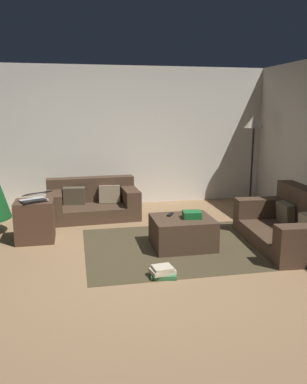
% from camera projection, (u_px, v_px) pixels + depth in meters
% --- Properties ---
extents(ground_plane, '(6.40, 6.40, 0.00)m').
position_uv_depth(ground_plane, '(133.00, 265.00, 4.67)').
color(ground_plane, '#93704C').
extents(rear_partition, '(6.40, 0.12, 2.60)m').
position_uv_depth(rear_partition, '(108.00, 137.00, 7.40)').
color(rear_partition, silver).
rests_on(rear_partition, ground_plane).
extents(couch_left, '(1.55, 0.93, 0.65)m').
position_uv_depth(couch_left, '(92.00, 202.00, 6.68)').
color(couch_left, '#473323').
rests_on(couch_left, ground_plane).
extents(couch_right, '(1.04, 1.72, 0.74)m').
position_uv_depth(couch_right, '(294.00, 225.00, 5.31)').
color(couch_right, '#473323').
rests_on(couch_right, ground_plane).
extents(ottoman, '(0.80, 0.69, 0.40)m').
position_uv_depth(ottoman, '(182.00, 232.00, 5.24)').
color(ottoman, '#473323').
rests_on(ottoman, ground_plane).
extents(gift_box, '(0.26, 0.22, 0.09)m').
position_uv_depth(gift_box, '(192.00, 215.00, 5.18)').
color(gift_box, '#19662D').
rests_on(gift_box, ottoman).
extents(tv_remote, '(0.12, 0.16, 0.02)m').
position_uv_depth(tv_remote, '(170.00, 214.00, 5.32)').
color(tv_remote, black).
rests_on(tv_remote, ottoman).
extents(side_table, '(0.52, 0.44, 0.58)m').
position_uv_depth(side_table, '(35.00, 221.00, 5.45)').
color(side_table, '#4C3323').
rests_on(side_table, ground_plane).
extents(laptop, '(0.48, 0.49, 0.17)m').
position_uv_depth(laptop, '(35.00, 198.00, 5.34)').
color(laptop, silver).
rests_on(laptop, side_table).
extents(book_stack, '(0.32, 0.25, 0.12)m').
position_uv_depth(book_stack, '(163.00, 272.00, 4.32)').
color(book_stack, '#387A47').
rests_on(book_stack, ground_plane).
extents(corner_lamp, '(0.36, 0.36, 1.71)m').
position_uv_depth(corner_lamp, '(254.00, 128.00, 7.34)').
color(corner_lamp, black).
rests_on(corner_lamp, ground_plane).
extents(area_rug, '(2.60, 2.00, 0.01)m').
position_uv_depth(area_rug, '(182.00, 246.00, 5.28)').
color(area_rug, '#453B25').
rests_on(area_rug, ground_plane).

